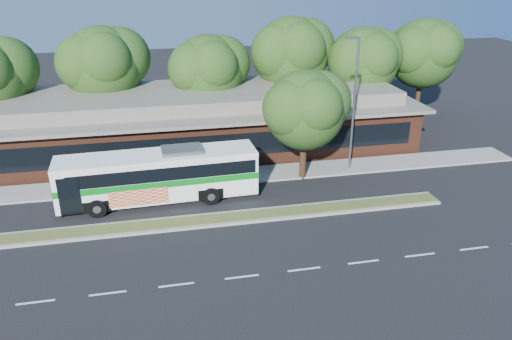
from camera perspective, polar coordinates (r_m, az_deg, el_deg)
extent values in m
plane|color=black|center=(27.78, -3.49, -6.28)|extent=(120.00, 120.00, 0.00)
cube|color=#4B5323|center=(28.26, -3.68, -5.56)|extent=(26.00, 1.10, 0.15)
cube|color=gray|center=(33.44, -5.14, -0.91)|extent=(44.00, 2.60, 0.12)
cube|color=#53291A|center=(39.04, -6.42, 5.01)|extent=(32.00, 10.00, 3.20)
cube|color=#6A6559|center=(38.54, -6.54, 7.44)|extent=(33.20, 11.20, 0.24)
cube|color=#6A6559|center=(38.38, -6.58, 8.35)|extent=(30.00, 8.00, 1.00)
cube|color=black|center=(34.27, -5.56, 2.64)|extent=(30.00, 0.06, 1.60)
cylinder|color=slate|center=(33.91, 11.11, 7.07)|extent=(0.16, 0.16, 9.00)
cube|color=slate|center=(32.83, 11.05, 14.61)|extent=(0.90, 0.18, 0.14)
sphere|color=#1D3A13|center=(41.45, -26.60, 10.38)|extent=(4.52, 4.52, 4.52)
cylinder|color=black|center=(41.78, -16.53, 6.12)|extent=(0.44, 0.44, 4.20)
sphere|color=#1D3A13|center=(40.88, -17.15, 11.35)|extent=(6.00, 6.00, 6.00)
sphere|color=#1D3A13|center=(41.14, -15.27, 12.31)|extent=(4.68, 4.68, 4.68)
cylinder|color=black|center=(40.95, -5.33, 6.34)|extent=(0.44, 0.44, 3.78)
sphere|color=#1D3A13|center=(40.07, -5.52, 11.24)|extent=(5.60, 5.60, 5.60)
sphere|color=#1D3A13|center=(40.55, -3.81, 12.08)|extent=(4.37, 4.37, 4.37)
cylinder|color=black|center=(43.10, 3.84, 7.68)|extent=(0.44, 0.44, 4.41)
sphere|color=#1D3A13|center=(42.21, 3.99, 13.01)|extent=(6.20, 6.20, 6.20)
sphere|color=#1D3A13|center=(42.96, 5.69, 13.80)|extent=(4.84, 4.84, 4.84)
cylinder|color=black|center=(44.24, 11.76, 7.28)|extent=(0.44, 0.44, 3.86)
sphere|color=#1D3A13|center=(43.42, 12.15, 11.94)|extent=(5.80, 5.80, 5.80)
sphere|color=#1D3A13|center=(44.26, 13.56, 12.64)|extent=(4.52, 4.52, 4.52)
cylinder|color=black|center=(47.72, 18.00, 7.93)|extent=(0.44, 0.44, 4.12)
sphere|color=#1D3A13|center=(46.93, 18.59, 12.47)|extent=(6.00, 6.00, 6.00)
sphere|color=#1D3A13|center=(47.92, 19.83, 13.10)|extent=(4.68, 4.68, 4.68)
cube|color=white|center=(30.25, -11.09, -0.61)|extent=(11.77, 2.96, 2.68)
cube|color=black|center=(30.05, -10.62, 0.38)|extent=(10.83, 2.97, 0.81)
cube|color=white|center=(29.79, -11.27, 1.55)|extent=(11.79, 2.98, 0.25)
cube|color=#057617|center=(30.28, -11.08, -0.75)|extent=(11.83, 3.02, 0.37)
cube|color=black|center=(30.49, -22.16, -1.10)|extent=(0.15, 2.18, 1.66)
cube|color=black|center=(30.77, -0.27, 1.54)|extent=(0.14, 2.03, 1.07)
cube|color=#BA3669|center=(29.36, -13.28, -3.06)|extent=(3.31, 0.19, 0.97)
cube|color=slate|center=(29.78, -8.51, 2.27)|extent=(2.40, 1.65, 0.29)
cylinder|color=black|center=(29.70, -17.70, -4.20)|extent=(1.08, 0.39, 1.07)
cylinder|color=black|center=(31.91, -17.54, -2.25)|extent=(1.08, 0.39, 1.07)
cylinder|color=black|center=(29.86, -5.18, -2.98)|extent=(1.08, 0.39, 1.07)
cylinder|color=black|center=(32.05, -5.90, -1.12)|extent=(1.08, 0.39, 1.07)
imported|color=silver|center=(36.33, -20.02, 0.73)|extent=(4.71, 2.41, 1.31)
cylinder|color=black|center=(33.01, 5.40, 1.61)|extent=(0.44, 0.44, 3.16)
sphere|color=#1D3A13|center=(32.01, 5.60, 6.80)|extent=(5.10, 5.10, 5.10)
sphere|color=#1D3A13|center=(32.60, 7.38, 7.76)|extent=(3.98, 3.98, 3.98)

